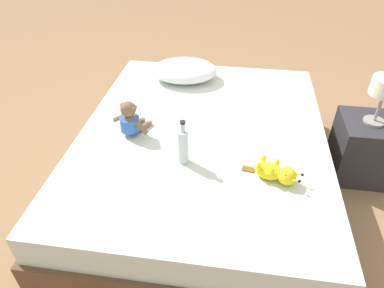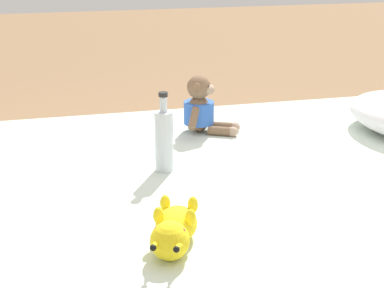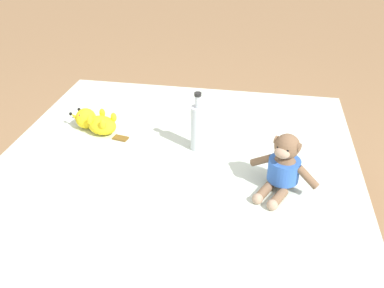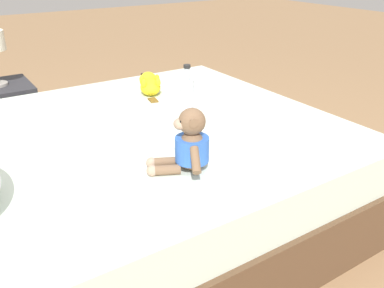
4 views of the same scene
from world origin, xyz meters
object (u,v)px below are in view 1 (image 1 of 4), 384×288
bed (202,159)px  pillow (185,70)px  plush_monkey (131,121)px  nightstand (364,148)px  glass_bottle (183,146)px  plush_yellow_creature (276,172)px

bed → pillow: bearing=108.5°
pillow → plush_monkey: (-0.21, -0.79, 0.02)m
bed → nightstand: bed is taller
plush_monkey → glass_bottle: bearing=-31.6°
bed → plush_monkey: plush_monkey is taller
glass_bottle → nightstand: glass_bottle is taller
plush_monkey → nightstand: (1.57, 0.40, -0.35)m
pillow → plush_yellow_creature: (0.67, -1.09, -0.03)m
pillow → glass_bottle: glass_bottle is taller
bed → glass_bottle: size_ratio=7.31×
bed → nightstand: size_ratio=4.43×
plush_yellow_creature → nightstand: 1.03m
nightstand → glass_bottle: bearing=-152.7°
plush_yellow_creature → glass_bottle: size_ratio=1.16×
plush_yellow_creature → bed: bearing=137.9°
bed → plush_monkey: size_ratio=7.45×
pillow → bed: bearing=-71.5°
bed → pillow: (-0.23, 0.70, 0.32)m
pillow → plush_yellow_creature: bearing=-58.4°
plush_yellow_creature → glass_bottle: 0.52m
glass_bottle → nightstand: 1.40m
glass_bottle → nightstand: (1.21, 0.62, -0.36)m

